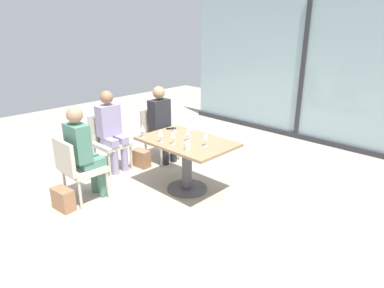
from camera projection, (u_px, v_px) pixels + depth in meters
The scene contains 21 objects.
ground_plane at pixel (187, 189), 4.75m from camera, with size 12.00×12.00×0.00m, color #A89E8E.
window_wall_backdrop at pixel (303, 78), 6.51m from camera, with size 5.32×0.10×2.70m.
dining_table_main at pixel (187, 154), 4.57m from camera, with size 1.27×0.83×0.73m.
chair_side_end at pixel (108, 138), 5.30m from camera, with size 0.50×0.46×0.87m.
chair_far_left at pixel (158, 131), 5.65m from camera, with size 0.50×0.46×0.87m.
chair_front_left at pixel (77, 166), 4.27m from camera, with size 0.46×0.50×0.87m.
person_side_end at pixel (111, 127), 5.16m from camera, with size 0.39×0.34×1.26m.
person_far_left at pixel (162, 121), 5.51m from camera, with size 0.39×0.34×1.26m.
person_front_left at pixel (83, 149), 4.27m from camera, with size 0.34×0.39×1.26m.
wine_glass_0 at pixel (142, 128), 4.59m from camera, with size 0.07×0.07×0.18m.
wine_glass_1 at pixel (160, 133), 4.38m from camera, with size 0.07×0.07×0.18m.
wine_glass_2 at pixel (173, 134), 4.32m from camera, with size 0.07×0.07×0.18m.
wine_glass_3 at pixel (188, 131), 4.43m from camera, with size 0.07×0.07×0.18m.
wine_glass_4 at pixel (190, 127), 4.62m from camera, with size 0.07×0.07×0.18m.
wine_glass_5 at pixel (206, 136), 4.25m from camera, with size 0.07×0.07×0.18m.
wine_glass_6 at pixel (174, 122), 4.84m from camera, with size 0.07×0.07×0.18m.
coffee_cup at pixel (187, 146), 4.14m from camera, with size 0.08×0.08×0.09m, color white.
cell_phone_on_table at pixel (171, 128), 4.99m from camera, with size 0.07×0.14×0.01m, color black.
handbag_0 at pixel (83, 169), 5.06m from camera, with size 0.30×0.16×0.28m, color silver.
handbag_1 at pixel (141, 158), 5.46m from camera, with size 0.30×0.16×0.28m, color #A3704C.
handbag_2 at pixel (63, 199), 4.19m from camera, with size 0.30×0.16×0.28m, color #A3704C.
Camera 1 is at (3.00, -3.02, 2.20)m, focal length 31.44 mm.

